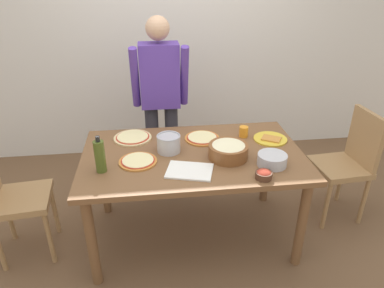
{
  "coord_description": "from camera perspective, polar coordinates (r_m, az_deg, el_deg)",
  "views": [
    {
      "loc": [
        -0.28,
        -2.23,
        1.99
      ],
      "look_at": [
        0.0,
        0.05,
        0.81
      ],
      "focal_mm": 33.04,
      "sensor_mm": 36.0,
      "label": 1
    }
  ],
  "objects": [
    {
      "name": "cup_orange",
      "position": [
        2.82,
        8.33,
        1.97
      ],
      "size": [
        0.07,
        0.07,
        0.08
      ],
      "primitive_type": "cylinder",
      "color": "orange",
      "rests_on": "dining_table"
    },
    {
      "name": "pizza_raw_on_board",
      "position": [
        2.82,
        -9.55,
        1.05
      ],
      "size": [
        0.3,
        0.3,
        0.02
      ],
      "color": "beige",
      "rests_on": "dining_table"
    },
    {
      "name": "pizza_second_cooked",
      "position": [
        2.77,
        1.66,
        0.98
      ],
      "size": [
        0.27,
        0.27,
        0.02
      ],
      "color": "#C67A33",
      "rests_on": "dining_table"
    },
    {
      "name": "small_sauce_bowl",
      "position": [
        2.31,
        11.5,
        -4.83
      ],
      "size": [
        0.11,
        0.11,
        0.06
      ],
      "color": "#4C2D1E",
      "rests_on": "dining_table"
    },
    {
      "name": "wall_back",
      "position": [
        3.9,
        -2.93,
        16.97
      ],
      "size": [
        5.6,
        0.1,
        2.6
      ],
      "primitive_type": "cube",
      "color": "silver",
      "rests_on": "ground"
    },
    {
      "name": "chair_wooden_left",
      "position": [
        2.84,
        -27.54,
        -7.07
      ],
      "size": [
        0.44,
        0.44,
        0.95
      ],
      "color": "#A37A4C",
      "rests_on": "ground"
    },
    {
      "name": "person_cook",
      "position": [
        3.17,
        -5.11,
        7.7
      ],
      "size": [
        0.49,
        0.25,
        1.62
      ],
      "color": "#2D2D38",
      "rests_on": "ground"
    },
    {
      "name": "chair_wooden_right",
      "position": [
        3.2,
        23.98,
        -2.29
      ],
      "size": [
        0.43,
        0.43,
        0.95
      ],
      "color": "#A37A4C",
      "rests_on": "ground"
    },
    {
      "name": "dining_table",
      "position": [
        2.61,
        0.14,
        -3.25
      ],
      "size": [
        1.6,
        0.96,
        0.76
      ],
      "color": "brown",
      "rests_on": "ground"
    },
    {
      "name": "plate_with_slice",
      "position": [
        2.82,
        12.54,
        0.82
      ],
      "size": [
        0.26,
        0.26,
        0.02
      ],
      "color": "gold",
      "rests_on": "dining_table"
    },
    {
      "name": "pizza_cooked_on_tray",
      "position": [
        2.48,
        -8.72,
        -2.73
      ],
      "size": [
        0.26,
        0.26,
        0.02
      ],
      "color": "#C67A33",
      "rests_on": "dining_table"
    },
    {
      "name": "popcorn_bowl",
      "position": [
        2.49,
        5.88,
        -0.94
      ],
      "size": [
        0.28,
        0.28,
        0.11
      ],
      "color": "brown",
      "rests_on": "dining_table"
    },
    {
      "name": "ground",
      "position": [
        3.01,
        0.12,
        -14.31
      ],
      "size": [
        8.0,
        8.0,
        0.0
      ],
      "primitive_type": "plane",
      "color": "brown"
    },
    {
      "name": "cutting_board_white",
      "position": [
        2.34,
        -0.39,
        -4.35
      ],
      "size": [
        0.35,
        0.29,
        0.01
      ],
      "primitive_type": "cube",
      "rotation": [
        0.0,
        0.0,
        -0.27
      ],
      "color": "white",
      "rests_on": "dining_table"
    },
    {
      "name": "steel_pot",
      "position": [
        2.57,
        -3.78,
        0.13
      ],
      "size": [
        0.17,
        0.17,
        0.13
      ],
      "color": "#B7B7BC",
      "rests_on": "dining_table"
    },
    {
      "name": "mixing_bowl_steel",
      "position": [
        2.46,
        12.8,
        -2.49
      ],
      "size": [
        0.2,
        0.2,
        0.08
      ],
      "color": "#B7B7BC",
      "rests_on": "dining_table"
    },
    {
      "name": "olive_oil_bottle",
      "position": [
        2.37,
        -14.64,
        -1.9
      ],
      "size": [
        0.07,
        0.07,
        0.26
      ],
      "color": "#47561E",
      "rests_on": "dining_table"
    }
  ]
}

